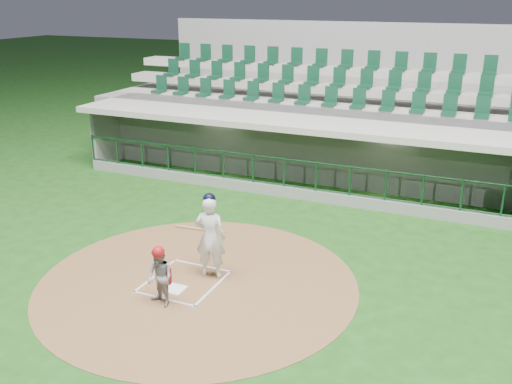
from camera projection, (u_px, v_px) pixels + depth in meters
ground at (191, 276)px, 13.16m from camera, size 120.00×120.00×0.00m
dirt_circle at (198, 282)px, 12.87m from camera, size 7.20×7.20×0.01m
home_plate at (175, 289)px, 12.55m from camera, size 0.43×0.43×0.02m
batter_box_chalk at (184, 281)px, 12.89m from camera, size 1.55×1.80×0.01m
dugout_structure at (308, 154)px, 19.55m from camera, size 16.40×3.70×3.00m
seating_deck at (330, 123)px, 22.11m from camera, size 17.00×6.72×5.15m
batter at (210, 236)px, 12.81m from camera, size 0.93×0.93×2.03m
catcher at (160, 276)px, 11.73m from camera, size 0.74×0.66×1.34m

